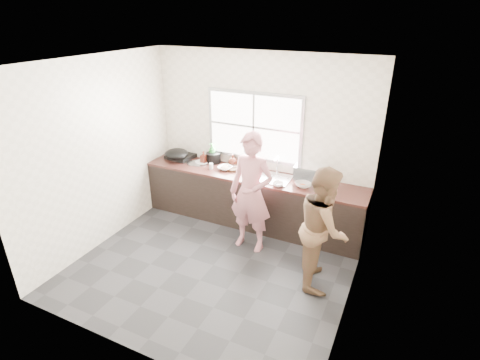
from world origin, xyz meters
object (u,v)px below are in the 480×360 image
at_px(bottle_brown_tall, 204,158).
at_px(bottle_brown_short, 233,160).
at_px(bowl_crabs, 304,184).
at_px(burner, 181,156).
at_px(bowl_mince, 225,168).
at_px(bottle_green, 212,152).
at_px(person_side, 323,227).
at_px(wok, 176,154).
at_px(woman, 251,197).
at_px(cutting_board, 234,167).
at_px(plate_food, 202,162).
at_px(bowl_held, 278,184).
at_px(dish_rack, 308,175).
at_px(black_pot, 214,158).
at_px(pot_lid_right, 200,164).
at_px(glass_jar, 211,166).
at_px(pot_lid_left, 194,163).

distance_m(bottle_brown_tall, bottle_brown_short, 0.50).
distance_m(bowl_crabs, bottle_brown_short, 1.34).
xyz_separation_m(bowl_crabs, burner, (-2.28, 0.22, -0.00)).
height_order(bowl_mince, bottle_green, bottle_green).
distance_m(person_side, wok, 2.94).
relative_size(woman, cutting_board, 4.47).
bearing_deg(wok, bottle_green, 24.59).
height_order(cutting_board, plate_food, cutting_board).
xyz_separation_m(bowl_mince, bottle_brown_short, (0.03, 0.23, 0.06)).
bearing_deg(cutting_board, bowl_held, -20.28).
height_order(person_side, dish_rack, person_side).
relative_size(bowl_mince, bowl_held, 1.06).
bearing_deg(cutting_board, black_pot, 169.43).
distance_m(person_side, bowl_mince, 2.10).
distance_m(bowl_mince, pot_lid_right, 0.49).
xyz_separation_m(black_pot, glass_jar, (0.10, -0.27, -0.04)).
bearing_deg(bowl_held, pot_lid_left, 171.84).
xyz_separation_m(bowl_crabs, wok, (-2.25, 0.04, 0.10)).
height_order(person_side, black_pot, person_side).
height_order(bowl_held, glass_jar, glass_jar).
distance_m(bottle_green, bottle_brown_tall, 0.17).
relative_size(bottle_green, burner, 0.77).
height_order(bottle_brown_short, pot_lid_right, bottle_brown_short).
height_order(person_side, wok, person_side).
bearing_deg(bottle_green, wok, -155.41).
relative_size(bowl_held, glass_jar, 2.22).
height_order(bowl_crabs, bowl_held, same).
bearing_deg(burner, bottle_brown_short, 4.52).
relative_size(cutting_board, bottle_green, 1.12).
bearing_deg(person_side, pot_lid_right, 51.92).
xyz_separation_m(bowl_held, pot_lid_right, (-1.48, 0.24, -0.03)).
bearing_deg(dish_rack, cutting_board, 172.80).
height_order(cutting_board, pot_lid_right, cutting_board).
bearing_deg(pot_lid_left, wok, -172.44).
relative_size(black_pot, plate_food, 1.02).
bearing_deg(bottle_brown_tall, burner, 173.84).
bearing_deg(dish_rack, wok, 178.16).
relative_size(bottle_green, pot_lid_left, 1.28).
xyz_separation_m(bottle_green, bottle_brown_tall, (-0.10, -0.13, -0.07)).
distance_m(plate_food, bottle_brown_tall, 0.10).
xyz_separation_m(cutting_board, bowl_mince, (-0.10, -0.12, 0.01)).
distance_m(bowl_mince, bottle_brown_short, 0.24).
bearing_deg(plate_food, black_pot, 26.22).
height_order(bowl_mince, plate_food, bowl_mince).
relative_size(bowl_held, bottle_brown_short, 1.19).
bearing_deg(bottle_green, black_pot, -38.30).
height_order(black_pot, bottle_brown_short, bottle_brown_short).
bearing_deg(bowl_crabs, bowl_held, -157.35).
xyz_separation_m(bowl_held, wok, (-1.91, 0.19, 0.10)).
bearing_deg(bottle_green, plate_food, -138.83).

